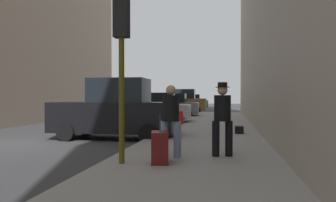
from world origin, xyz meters
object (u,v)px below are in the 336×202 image
at_px(parked_silver_sedan, 154,109).
at_px(parked_bronze_suv, 182,102).
at_px(traffic_light, 122,42).
at_px(pedestrian_in_jeans, 171,117).
at_px(parked_gray_coupe, 171,106).
at_px(duffel_bag, 239,130).
at_px(parked_black_suv, 116,111).
at_px(fire_hydrant, 181,118).
at_px(pedestrian_with_fedora, 222,115).
at_px(parked_dark_green_sedan, 190,103).
at_px(rolling_suitcase, 160,147).

xyz_separation_m(parked_silver_sedan, parked_bronze_suv, (-0.00, 12.26, 0.18)).
bearing_deg(traffic_light, pedestrian_in_jeans, 46.20).
xyz_separation_m(parked_gray_coupe, duffel_bag, (4.58, -11.35, -0.56)).
height_order(traffic_light, duffel_bag, traffic_light).
relative_size(parked_black_suv, duffel_bag, 10.52).
distance_m(fire_hydrant, traffic_light, 10.12).
height_order(pedestrian_in_jeans, duffel_bag, pedestrian_in_jeans).
bearing_deg(traffic_light, fire_hydrant, 90.29).
distance_m(fire_hydrant, pedestrian_with_fedora, 8.95).
relative_size(parked_black_suv, parked_bronze_suv, 1.00).
distance_m(parked_gray_coupe, fire_hydrant, 7.93).
xyz_separation_m(parked_dark_green_sedan, duffel_bag, (4.58, -24.83, -0.56)).
xyz_separation_m(fire_hydrant, traffic_light, (0.05, -9.86, 2.26)).
xyz_separation_m(parked_black_suv, parked_bronze_suv, (-0.00, 18.97, 0.00)).
xyz_separation_m(parked_gray_coupe, parked_bronze_suv, (-0.00, 6.35, 0.18)).
xyz_separation_m(parked_black_suv, parked_dark_green_sedan, (0.00, 26.10, -0.18)).
distance_m(parked_dark_green_sedan, pedestrian_in_jeans, 30.23).
bearing_deg(traffic_light, parked_silver_sedan, 99.03).
xyz_separation_m(parked_black_suv, rolling_suitcase, (2.66, -4.80, -0.54)).
height_order(parked_gray_coupe, parked_dark_green_sedan, same).
bearing_deg(pedestrian_in_jeans, parked_silver_sedan, 104.48).
relative_size(parked_bronze_suv, fire_hydrant, 6.61).
height_order(parked_silver_sedan, rolling_suitcase, parked_silver_sedan).
bearing_deg(duffel_bag, pedestrian_with_fedora, -96.77).
xyz_separation_m(parked_gray_coupe, rolling_suitcase, (2.66, -17.42, -0.36)).
bearing_deg(rolling_suitcase, fire_hydrant, 95.05).
relative_size(parked_silver_sedan, parked_dark_green_sedan, 1.00).
bearing_deg(pedestrian_with_fedora, rolling_suitcase, -141.62).
xyz_separation_m(parked_black_suv, traffic_light, (1.85, -4.95, 1.73)).
xyz_separation_m(parked_silver_sedan, pedestrian_with_fedora, (3.98, -10.46, 0.29)).
relative_size(parked_bronze_suv, duffel_bag, 10.57).
bearing_deg(parked_gray_coupe, fire_hydrant, -76.84).
xyz_separation_m(pedestrian_in_jeans, duffel_bag, (1.81, 5.27, -0.81)).
bearing_deg(fire_hydrant, parked_black_suv, -110.18).
xyz_separation_m(pedestrian_in_jeans, rolling_suitcase, (-0.10, -0.80, -0.61)).
bearing_deg(parked_silver_sedan, pedestrian_with_fedora, -69.16).
height_order(parked_black_suv, parked_gray_coupe, parked_black_suv).
bearing_deg(pedestrian_with_fedora, parked_black_suv, 136.70).
height_order(parked_dark_green_sedan, fire_hydrant, parked_dark_green_sedan).
bearing_deg(duffel_bag, parked_gray_coupe, 111.95).
distance_m(parked_black_suv, parked_gray_coupe, 12.62).
relative_size(rolling_suitcase, duffel_bag, 2.36).
xyz_separation_m(parked_dark_green_sedan, traffic_light, (1.85, -31.05, 1.91)).
distance_m(traffic_light, pedestrian_in_jeans, 2.11).
relative_size(parked_black_suv, parked_silver_sedan, 1.09).
bearing_deg(pedestrian_in_jeans, traffic_light, -133.80).
bearing_deg(rolling_suitcase, pedestrian_with_fedora, 38.38).
xyz_separation_m(parked_dark_green_sedan, fire_hydrant, (1.80, -21.19, -0.35)).
bearing_deg(fire_hydrant, parked_dark_green_sedan, 94.87).
relative_size(parked_dark_green_sedan, rolling_suitcase, 4.08).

